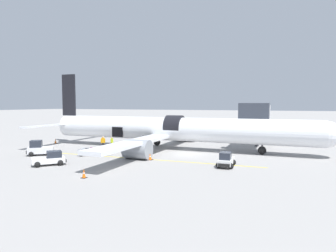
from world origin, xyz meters
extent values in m
plane|color=gray|center=(0.00, 0.00, 0.00)|extent=(500.00, 500.00, 0.00)
cube|color=yellow|center=(-3.71, -4.90, 0.00)|extent=(26.52, 0.95, 0.01)
cylinder|color=#4C4C51|center=(7.12, 10.36, 1.52)|extent=(0.60, 0.60, 3.05)
cube|color=silver|center=(7.12, 10.36, 4.50)|extent=(2.91, 11.09, 2.91)
cube|color=#333842|center=(7.12, 5.41, 4.50)|extent=(3.78, 1.60, 3.49)
cylinder|color=white|center=(-2.94, 3.24, 2.74)|extent=(36.58, 3.15, 3.15)
sphere|color=white|center=(15.35, 3.24, 2.74)|extent=(2.99, 2.99, 2.99)
cone|color=white|center=(-21.23, 3.24, 2.74)|extent=(3.62, 2.90, 2.90)
cylinder|color=black|center=(-2.94, 3.21, 3.02)|extent=(2.19, 3.16, 3.16)
cube|color=black|center=(-20.64, 3.24, 7.51)|extent=(2.36, 0.28, 6.38)
cube|color=white|center=(-20.62, -1.34, 3.06)|extent=(1.01, 9.15, 0.20)
cube|color=white|center=(-20.62, 7.81, 3.06)|extent=(1.01, 9.15, 0.20)
cube|color=white|center=(-4.40, -5.41, 1.88)|extent=(2.41, 16.34, 0.40)
cube|color=white|center=(-4.40, 11.88, 1.88)|extent=(2.41, 16.34, 0.40)
cylinder|color=gray|center=(-4.20, -5.20, 1.11)|extent=(2.91, 2.17, 2.17)
cylinder|color=gray|center=(-4.20, 11.68, 1.11)|extent=(2.91, 2.17, 2.17)
cube|color=black|center=(-10.99, 1.68, 2.19)|extent=(1.70, 0.12, 1.40)
cylinder|color=#56565B|center=(8.40, 3.24, 1.23)|extent=(0.22, 0.22, 1.45)
sphere|color=black|center=(8.40, 3.24, 0.50)|extent=(1.00, 1.00, 1.00)
cylinder|color=#56565B|center=(-6.60, 0.96, 1.23)|extent=(0.22, 0.22, 1.45)
sphere|color=black|center=(-6.60, 0.96, 0.50)|extent=(1.00, 1.00, 1.00)
cylinder|color=#56565B|center=(-6.60, 5.51, 1.23)|extent=(0.22, 0.22, 1.45)
sphere|color=black|center=(-6.60, 5.51, 0.50)|extent=(1.00, 1.00, 1.00)
cube|color=white|center=(5.72, -5.46, 0.53)|extent=(1.36, 2.92, 0.59)
cube|color=#232833|center=(5.75, -5.96, 1.16)|extent=(1.09, 1.34, 0.67)
cube|color=black|center=(5.80, -6.93, 0.41)|extent=(1.09, 0.18, 0.29)
sphere|color=black|center=(5.20, -6.46, 0.28)|extent=(0.56, 0.56, 0.56)
sphere|color=black|center=(6.35, -6.40, 0.28)|extent=(0.56, 0.56, 0.56)
sphere|color=black|center=(5.10, -4.51, 0.28)|extent=(0.56, 0.56, 0.56)
sphere|color=black|center=(6.25, -4.45, 0.28)|extent=(0.56, 0.56, 0.56)
cube|color=white|center=(-10.91, -11.47, 0.50)|extent=(3.13, 3.22, 0.53)
cube|color=#232833|center=(-10.54, -11.08, 1.08)|extent=(1.82, 1.83, 0.63)
cube|color=black|center=(-9.83, -10.30, 0.40)|extent=(1.01, 0.94, 0.27)
sphere|color=black|center=(-9.71, -11.15, 0.28)|extent=(0.56, 0.56, 0.56)
sphere|color=black|center=(-10.68, -10.25, 0.28)|extent=(0.56, 0.56, 0.56)
sphere|color=black|center=(-11.13, -12.70, 0.28)|extent=(0.56, 0.56, 0.56)
sphere|color=black|center=(-12.11, -11.79, 0.28)|extent=(0.56, 0.56, 0.56)
cube|color=silver|center=(-16.17, -7.22, 0.61)|extent=(3.15, 2.90, 0.75)
cube|color=#232833|center=(-16.56, -7.53, 1.39)|extent=(1.78, 1.77, 0.81)
cube|color=black|center=(-17.33, -8.13, 0.46)|extent=(0.90, 1.12, 0.37)
sphere|color=black|center=(-17.36, -7.27, 0.28)|extent=(0.56, 0.56, 0.56)
sphere|color=black|center=(-16.51, -8.36, 0.28)|extent=(0.56, 0.56, 0.56)
sphere|color=black|center=(-15.83, -6.08, 0.28)|extent=(0.56, 0.56, 0.56)
sphere|color=black|center=(-14.97, -7.18, 0.28)|extent=(0.56, 0.56, 0.56)
cube|color=silver|center=(-8.92, -0.10, 0.43)|extent=(2.79, 1.79, 0.05)
cube|color=silver|center=(-7.68, -0.34, 0.69)|extent=(0.31, 1.31, 0.48)
cube|color=silver|center=(-9.04, -0.72, 0.69)|extent=(2.50, 0.54, 0.48)
cube|color=silver|center=(-8.80, 0.52, 0.69)|extent=(2.50, 0.54, 0.48)
cube|color=#333338|center=(-7.21, -0.43, 0.25)|extent=(0.90, 0.25, 0.06)
sphere|color=black|center=(-8.16, -0.92, 0.20)|extent=(0.40, 0.40, 0.40)
sphere|color=black|center=(-7.91, 0.38, 0.20)|extent=(0.40, 0.40, 0.40)
sphere|color=black|center=(-9.94, -0.58, 0.20)|extent=(0.40, 0.40, 0.40)
sphere|color=black|center=(-9.68, 0.72, 0.20)|extent=(0.40, 0.40, 0.40)
cube|color=#1E2347|center=(-9.78, 0.32, 0.68)|extent=(0.33, 0.28, 0.45)
cube|color=olive|center=(-8.71, -0.09, 0.65)|extent=(0.41, 0.38, 0.39)
cube|color=black|center=(-9.13, -0.08, 0.67)|extent=(0.50, 0.32, 0.43)
cube|color=black|center=(-9.46, 0.17, 0.61)|extent=(0.51, 0.35, 0.32)
cube|color=#B7BABF|center=(-10.23, -5.18, 0.44)|extent=(3.42, 2.24, 0.05)
cube|color=#B7BABF|center=(-8.75, -4.71, 0.66)|extent=(0.47, 1.29, 0.39)
cube|color=#B7BABF|center=(-10.03, -5.79, 0.66)|extent=(2.96, 1.01, 0.39)
cube|color=#B7BABF|center=(-10.42, -4.57, 0.66)|extent=(2.96, 1.01, 0.39)
cube|color=#333338|center=(-8.29, -4.56, 0.25)|extent=(0.88, 0.35, 0.06)
sphere|color=black|center=(-8.97, -5.48, 0.20)|extent=(0.40, 0.40, 0.40)
sphere|color=black|center=(-9.38, -4.21, 0.20)|extent=(0.40, 0.40, 0.40)
sphere|color=black|center=(-11.07, -6.16, 0.20)|extent=(0.40, 0.40, 0.40)
sphere|color=black|center=(-11.48, -4.88, 0.20)|extent=(0.40, 0.40, 0.40)
cube|color=olive|center=(-9.49, -4.94, 0.70)|extent=(0.49, 0.42, 0.48)
cube|color=#2D2D33|center=(-10.76, -5.40, 0.68)|extent=(0.45, 0.34, 0.43)
cube|color=#721951|center=(-10.14, -5.36, 0.74)|extent=(0.40, 0.31, 0.55)
cylinder|color=black|center=(-7.35, -1.99, 0.44)|extent=(0.42, 0.42, 0.87)
cylinder|color=#B7E019|center=(-7.35, -1.99, 1.22)|extent=(0.54, 0.54, 0.69)
sphere|color=#9E7556|center=(-7.35, -1.99, 1.68)|extent=(0.24, 0.24, 0.24)
cylinder|color=#B7E019|center=(-7.25, -2.22, 1.14)|extent=(0.17, 0.17, 0.63)
cylinder|color=#B7E019|center=(-7.45, -1.77, 1.14)|extent=(0.17, 0.17, 0.63)
cylinder|color=#2D2D33|center=(-12.12, -0.19, 0.42)|extent=(0.44, 0.44, 0.85)
cylinder|color=orange|center=(-12.12, -0.19, 1.18)|extent=(0.56, 0.56, 0.67)
sphere|color=tan|center=(-12.12, -0.19, 1.63)|extent=(0.23, 0.23, 0.23)
cylinder|color=orange|center=(-11.94, -0.04, 1.11)|extent=(0.18, 0.18, 0.61)
cylinder|color=orange|center=(-12.30, -0.35, 1.11)|extent=(0.18, 0.18, 0.61)
cylinder|color=#2D2D33|center=(-11.25, 0.65, 0.39)|extent=(0.40, 0.40, 0.77)
cylinder|color=#CCE523|center=(-11.25, 0.65, 1.07)|extent=(0.51, 0.51, 0.61)
sphere|color=tan|center=(-11.25, 0.65, 1.48)|extent=(0.21, 0.21, 0.21)
cylinder|color=#CCE523|center=(-11.09, 0.51, 1.01)|extent=(0.16, 0.16, 0.56)
cylinder|color=#CCE523|center=(-11.41, 0.80, 1.01)|extent=(0.16, 0.16, 0.56)
cylinder|color=black|center=(-5.70, -1.38, 0.41)|extent=(0.36, 0.36, 0.82)
cylinder|color=#CCE523|center=(-5.70, -1.38, 1.14)|extent=(0.47, 0.47, 0.65)
sphere|color=tan|center=(-5.70, -1.38, 1.58)|extent=(0.23, 0.23, 0.23)
cylinder|color=#CCE523|center=(-5.48, -1.43, 1.07)|extent=(0.15, 0.15, 0.59)
cylinder|color=#CCE523|center=(-5.93, -1.32, 1.07)|extent=(0.15, 0.15, 0.59)
cylinder|color=black|center=(-5.90, 0.32, 0.41)|extent=(0.43, 0.43, 0.83)
cylinder|color=#B7E019|center=(-5.90, 0.32, 1.15)|extent=(0.55, 0.55, 0.65)
sphere|color=beige|center=(-5.90, 0.32, 1.59)|extent=(0.23, 0.23, 0.23)
cylinder|color=#B7E019|center=(-6.06, 0.16, 1.08)|extent=(0.17, 0.17, 0.60)
cylinder|color=#B7E019|center=(-5.75, 0.49, 1.08)|extent=(0.17, 0.17, 0.60)
cube|color=#14472D|center=(-10.49, -1.98, 0.36)|extent=(0.55, 0.47, 0.71)
cube|color=black|center=(-10.49, -1.98, 0.77)|extent=(0.28, 0.20, 0.12)
cube|color=#721951|center=(-11.16, -1.42, 0.34)|extent=(0.40, 0.32, 0.68)
cube|color=black|center=(-11.16, -1.42, 0.74)|extent=(0.23, 0.06, 0.12)
cube|color=black|center=(-4.34, -14.39, 0.01)|extent=(0.43, 0.43, 0.03)
cone|color=orange|center=(-4.34, -14.39, 0.38)|extent=(0.32, 0.32, 0.76)
cylinder|color=white|center=(-4.34, -14.39, 0.42)|extent=(0.19, 0.19, 0.09)
cube|color=black|center=(-2.71, -5.07, 0.01)|extent=(0.58, 0.58, 0.03)
cone|color=orange|center=(-2.71, -5.07, 0.35)|extent=(0.43, 0.43, 0.70)
cylinder|color=white|center=(-2.71, -5.07, 0.39)|extent=(0.25, 0.25, 0.08)
cube|color=black|center=(-22.18, 1.74, 0.01)|extent=(0.46, 0.46, 0.03)
cone|color=orange|center=(-22.18, 1.74, 0.38)|extent=(0.34, 0.34, 0.77)
cylinder|color=white|center=(-22.18, 1.74, 0.42)|extent=(0.20, 0.20, 0.09)
camera|label=1|loc=(11.28, -34.43, 6.15)|focal=32.00mm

